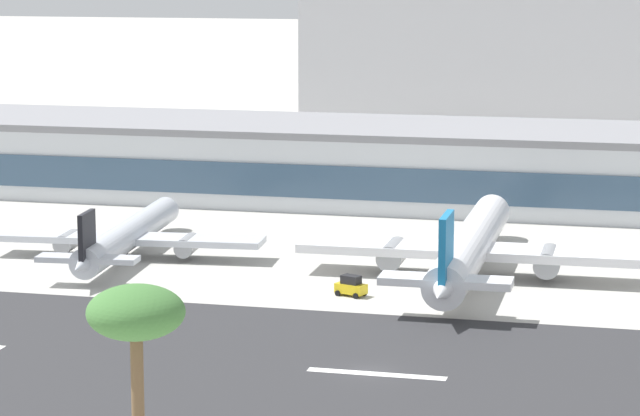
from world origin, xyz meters
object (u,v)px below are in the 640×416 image
object	(u,v)px
terminal_building	(379,162)
airliner_blue_tail_gate_1	(469,249)
airliner_black_tail_gate_0	(125,237)
palm_tree_0	(136,322)
service_baggage_tug_1	(351,286)

from	to	relation	value
terminal_building	airliner_blue_tail_gate_1	world-z (taller)	terminal_building
terminal_building	airliner_blue_tail_gate_1	bearing A→B (deg)	-67.59
airliner_black_tail_gate_0	palm_tree_0	xyz separation A→B (m)	(32.42, -79.52, 11.77)
terminal_building	palm_tree_0	distance (m)	128.16
terminal_building	palm_tree_0	size ratio (longest dim) A/B	12.49
airliner_blue_tail_gate_1	palm_tree_0	size ratio (longest dim) A/B	3.04
terminal_building	palm_tree_0	world-z (taller)	palm_tree_0
airliner_black_tail_gate_0	palm_tree_0	bearing A→B (deg)	-162.97
service_baggage_tug_1	palm_tree_0	size ratio (longest dim) A/B	0.22
airliner_blue_tail_gate_1	service_baggage_tug_1	distance (m)	15.53
terminal_building	airliner_black_tail_gate_0	xyz separation A→B (m)	(-20.51, -47.78, -3.01)
airliner_blue_tail_gate_1	service_baggage_tug_1	xyz separation A→B (m)	(-10.79, -10.93, -2.28)
palm_tree_0	terminal_building	bearing A→B (deg)	95.34
airliner_blue_tail_gate_1	palm_tree_0	distance (m)	79.83
airliner_blue_tail_gate_1	palm_tree_0	world-z (taller)	palm_tree_0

